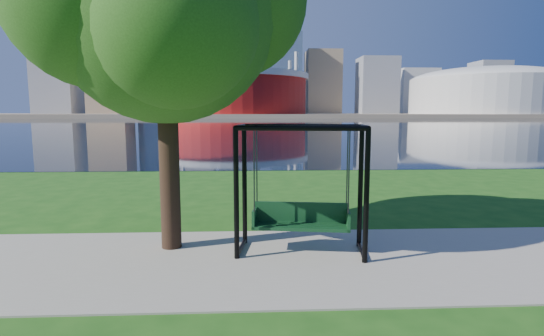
{
  "coord_description": "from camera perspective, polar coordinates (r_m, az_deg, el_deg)",
  "views": [
    {
      "loc": [
        -0.55,
        -8.1,
        2.77
      ],
      "look_at": [
        -0.16,
        0.0,
        1.71
      ],
      "focal_mm": 28.0,
      "sensor_mm": 36.0,
      "label": 1
    }
  ],
  "objects": [
    {
      "name": "path",
      "position": [
        8.1,
        1.32,
        -12.41
      ],
      "size": [
        120.0,
        4.0,
        0.03
      ],
      "primitive_type": "cube",
      "color": "#9E937F",
      "rests_on": "ground"
    },
    {
      "name": "swing",
      "position": [
        8.31,
        3.94,
        -3.24
      ],
      "size": [
        2.61,
        1.41,
        2.54
      ],
      "rotation": [
        0.0,
        0.0,
        -0.14
      ],
      "color": "black",
      "rests_on": "ground"
    },
    {
      "name": "skyline",
      "position": [
        329.19,
        -3.49,
        13.22
      ],
      "size": [
        392.0,
        66.0,
        96.5
      ],
      "color": "gray",
      "rests_on": "far_bank"
    },
    {
      "name": "park_tree",
      "position": [
        8.97,
        -14.56,
        20.68
      ],
      "size": [
        5.63,
        5.08,
        6.99
      ],
      "color": "black",
      "rests_on": "ground"
    },
    {
      "name": "far_bank",
      "position": [
        314.11,
        -2.68,
        7.13
      ],
      "size": [
        900.0,
        228.0,
        2.0
      ],
      "primitive_type": "cube",
      "color": "#937F60",
      "rests_on": "ground"
    },
    {
      "name": "river",
      "position": [
        110.14,
        -2.49,
        6.02
      ],
      "size": [
        900.0,
        180.0,
        0.02
      ],
      "primitive_type": "cube",
      "color": "black",
      "rests_on": "ground"
    },
    {
      "name": "arena",
      "position": [
        278.64,
        26.74,
        9.37
      ],
      "size": [
        84.0,
        84.0,
        26.56
      ],
      "color": "beige",
      "rests_on": "far_bank"
    },
    {
      "name": "ground",
      "position": [
        8.58,
        1.08,
        -11.37
      ],
      "size": [
        900.0,
        900.0,
        0.0
      ],
      "primitive_type": "plane",
      "color": "#1E5114",
      "rests_on": "ground"
    },
    {
      "name": "stadium",
      "position": [
        243.55,
        -5.06,
        10.13
      ],
      "size": [
        83.0,
        83.0,
        32.0
      ],
      "color": "maroon",
      "rests_on": "far_bank"
    }
  ]
}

